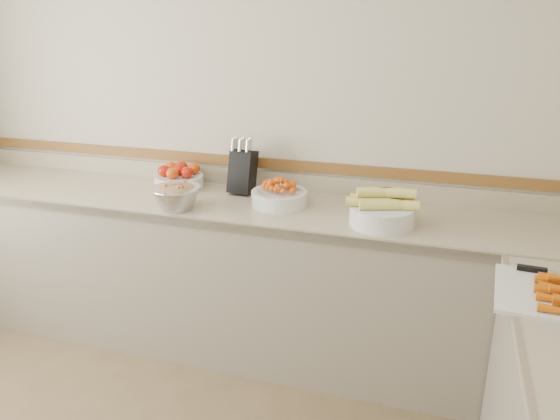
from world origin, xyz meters
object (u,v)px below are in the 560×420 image
(cherry_tomato_bowl, at_px, (279,195))
(corn_bowl, at_px, (382,211))
(knife_block, at_px, (243,170))
(tomato_bowl, at_px, (179,178))
(rhubarb_bowl, at_px, (176,195))

(cherry_tomato_bowl, distance_m, corn_bowl, 0.59)
(knife_block, height_order, corn_bowl, knife_block)
(cherry_tomato_bowl, bearing_deg, knife_block, 151.05)
(knife_block, bearing_deg, tomato_bowl, -176.27)
(cherry_tomato_bowl, bearing_deg, corn_bowl, -13.40)
(knife_block, xyz_separation_m, tomato_bowl, (-0.40, -0.03, -0.07))
(rhubarb_bowl, bearing_deg, corn_bowl, 4.94)
(knife_block, distance_m, cherry_tomato_bowl, 0.32)
(cherry_tomato_bowl, relative_size, rhubarb_bowl, 1.15)
(tomato_bowl, height_order, corn_bowl, corn_bowl)
(rhubarb_bowl, bearing_deg, knife_block, 58.63)
(knife_block, distance_m, tomato_bowl, 0.41)
(knife_block, height_order, tomato_bowl, knife_block)
(knife_block, height_order, cherry_tomato_bowl, knife_block)
(cherry_tomato_bowl, relative_size, corn_bowl, 0.86)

